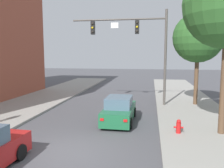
# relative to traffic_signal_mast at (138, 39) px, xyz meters

# --- Properties ---
(ground_plane) EXTENTS (120.00, 120.00, 0.00)m
(ground_plane) POSITION_rel_traffic_signal_mast_xyz_m (-2.41, -9.89, -5.39)
(ground_plane) COLOR #4C4C51
(traffic_signal_mast) EXTENTS (7.60, 0.38, 7.50)m
(traffic_signal_mast) POSITION_rel_traffic_signal_mast_xyz_m (0.00, 0.00, 0.00)
(traffic_signal_mast) COLOR #514C47
(traffic_signal_mast) RESTS_ON sidewalk_right
(car_lead_green) EXTENTS (1.88, 4.26, 1.60)m
(car_lead_green) POSITION_rel_traffic_signal_mast_xyz_m (-0.80, -4.90, -4.67)
(car_lead_green) COLOR #1E663D
(car_lead_green) RESTS_ON ground
(fire_hydrant) EXTENTS (0.48, 0.24, 0.72)m
(fire_hydrant) POSITION_rel_traffic_signal_mast_xyz_m (2.55, -6.96, -4.88)
(fire_hydrant) COLOR red
(fire_hydrant) RESTS_ON sidewalk_right
(street_tree_second) EXTENTS (3.95, 3.95, 7.33)m
(street_tree_second) POSITION_rel_traffic_signal_mast_xyz_m (4.71, 0.64, 0.09)
(street_tree_second) COLOR brown
(street_tree_second) RESTS_ON sidewalk_right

